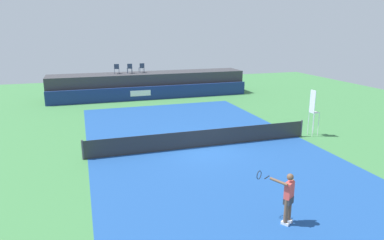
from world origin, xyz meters
name	(u,v)px	position (x,y,z in m)	size (l,w,h in m)	color
ground_plane	(187,132)	(0.00, 3.00, 0.00)	(48.00, 48.00, 0.00)	#3D7A42
court_inner	(202,147)	(0.00, 0.00, 0.00)	(12.00, 22.00, 0.00)	#1C478C
sponsor_wall	(153,93)	(0.00, 13.50, 0.60)	(18.00, 0.22, 1.20)	navy
spectator_platform	(149,84)	(0.00, 15.30, 1.10)	(18.00, 2.80, 2.20)	#38383D
spectator_chair_far_left	(117,68)	(-2.87, 15.42, 2.69)	(0.48, 0.48, 0.89)	#2D3D56
spectator_chair_left	(130,68)	(-1.71, 15.33, 2.69)	(0.45, 0.45, 0.89)	#2D3D56
spectator_chair_center	(142,67)	(-0.59, 15.41, 2.69)	(0.48, 0.48, 0.89)	#2D3D56
umpire_chair	(313,110)	(6.90, -0.01, 1.59)	(0.47, 0.47, 2.76)	white
tennis_net	(203,139)	(0.00, 0.00, 0.47)	(12.40, 0.02, 0.95)	#2D2D2D
net_post_near	(83,150)	(-6.20, 0.00, 0.50)	(0.10, 0.10, 1.00)	#4C4C51
net_post_far	(301,128)	(6.20, 0.00, 0.50)	(0.10, 0.10, 1.00)	#4C4C51
tennis_player	(288,197)	(0.11, -8.04, 0.96)	(1.11, 1.00, 1.77)	white
tennis_ball	(117,143)	(-4.39, 1.96, 0.04)	(0.07, 0.07, 0.07)	#D8EA33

